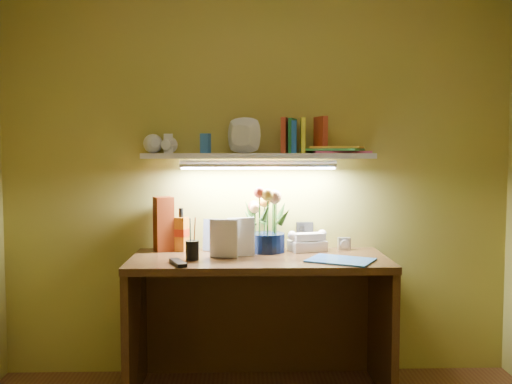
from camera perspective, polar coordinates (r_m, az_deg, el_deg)
desk at (r=3.22m, az=0.33°, el=-13.10°), size 1.40×0.60×0.75m
flower_bouquet at (r=3.26m, az=1.03°, el=-2.74°), size 0.28×0.28×0.38m
telephone at (r=3.32m, az=5.14°, el=-4.86°), size 0.23×0.20×0.12m
desk_clock at (r=3.38m, az=8.81°, el=-5.13°), size 0.07×0.04×0.07m
whisky_bottle at (r=3.32m, az=-7.49°, el=-3.74°), size 0.09×0.09×0.25m
whisky_box at (r=3.34m, az=-9.22°, el=-3.17°), size 0.13×0.13×0.31m
pen_cup at (r=3.05m, az=-6.39°, el=-5.15°), size 0.08×0.08×0.17m
art_card at (r=3.31m, az=-3.69°, el=-4.33°), size 0.19×0.07×0.18m
tv_remote at (r=2.94m, az=-7.81°, el=-7.03°), size 0.11×0.18×0.02m
blue_folder at (r=3.04m, az=8.46°, el=-6.76°), size 0.40×0.36×0.01m
desk_book_a at (r=3.11m, az=-4.66°, el=-4.61°), size 0.16×0.06×0.21m
desk_book_b at (r=3.10m, az=-2.90°, el=-4.59°), size 0.16×0.06×0.21m
wall_shelf at (r=3.26m, az=0.74°, el=4.26°), size 1.31×0.37×0.24m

